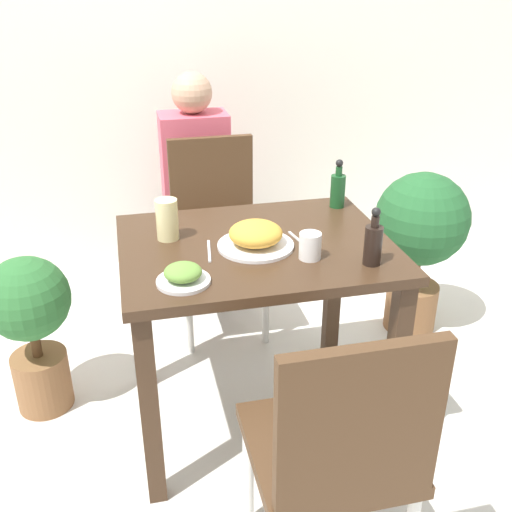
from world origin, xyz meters
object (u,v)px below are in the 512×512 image
at_px(condiment_bottle, 338,189).
at_px(juice_glass, 167,219).
at_px(sauce_bottle, 373,243).
at_px(potted_plant_left, 31,321).
at_px(food_plate, 256,236).
at_px(drink_cup, 310,246).
at_px(person_figure, 196,188).
at_px(chair_far, 216,224).
at_px(potted_plant_right, 420,233).
at_px(side_plate, 183,275).
at_px(chair_near, 338,449).

bearing_deg(condiment_bottle, juice_glass, -167.12).
bearing_deg(sauce_bottle, potted_plant_left, 156.29).
distance_m(food_plate, drink_cup, 0.20).
bearing_deg(sauce_bottle, person_figure, 105.83).
height_order(juice_glass, condiment_bottle, condiment_bottle).
relative_size(chair_far, drink_cup, 10.31).
distance_m(potted_plant_right, person_figure, 1.16).
xyz_separation_m(juice_glass, potted_plant_left, (-0.53, 0.16, -0.43)).
bearing_deg(potted_plant_right, chair_far, 162.39).
xyz_separation_m(sauce_bottle, potted_plant_right, (0.57, 0.71, -0.33)).
xyz_separation_m(potted_plant_left, person_figure, (0.76, 0.85, 0.18)).
bearing_deg(sauce_bottle, condiment_bottle, 82.65).
bearing_deg(condiment_bottle, side_plate, -143.70).
xyz_separation_m(side_plate, drink_cup, (0.42, 0.07, 0.02)).
distance_m(drink_cup, sauce_bottle, 0.20).
height_order(drink_cup, person_figure, person_figure).
bearing_deg(potted_plant_right, chair_near, -124.87).
xyz_separation_m(chair_near, food_plate, (-0.05, 0.72, 0.29)).
xyz_separation_m(chair_near, drink_cup, (0.10, 0.60, 0.29)).
xyz_separation_m(food_plate, drink_cup, (0.15, -0.12, 0.00)).
relative_size(sauce_bottle, potted_plant_left, 0.29).
bearing_deg(chair_far, side_plate, -104.84).
bearing_deg(condiment_bottle, chair_near, -109.04).
relative_size(condiment_bottle, potted_plant_left, 0.29).
bearing_deg(chair_near, condiment_bottle, -109.04).
xyz_separation_m(juice_glass, potted_plant_right, (1.19, 0.37, -0.33)).
distance_m(chair_far, side_plate, 1.06).
bearing_deg(potted_plant_right, food_plate, -150.75).
bearing_deg(side_plate, person_figure, 80.78).
bearing_deg(condiment_bottle, food_plate, -143.59).
xyz_separation_m(side_plate, potted_plant_left, (-0.55, 0.50, -0.39)).
bearing_deg(chair_far, juice_glass, -112.78).
bearing_deg(person_figure, potted_plant_left, -131.81).
xyz_separation_m(juice_glass, condiment_bottle, (0.68, 0.16, 0.00)).
bearing_deg(chair_far, potted_plant_left, -148.50).
height_order(food_plate, person_figure, person_figure).
bearing_deg(potted_plant_left, sauce_bottle, -23.71).
bearing_deg(potted_plant_left, potted_plant_right, 6.85).
xyz_separation_m(potted_plant_right, person_figure, (-0.95, 0.65, 0.07)).
relative_size(chair_far, condiment_bottle, 4.72).
relative_size(drink_cup, sauce_bottle, 0.46).
bearing_deg(potted_plant_right, juice_glass, -162.80).
distance_m(chair_near, condiment_bottle, 1.12).
height_order(potted_plant_left, person_figure, person_figure).
xyz_separation_m(sauce_bottle, potted_plant_left, (-1.15, 0.50, -0.44)).
relative_size(food_plate, potted_plant_left, 0.39).
bearing_deg(juice_glass, chair_near, -68.83).
relative_size(side_plate, juice_glass, 1.14).
height_order(sauce_bottle, potted_plant_left, sauce_bottle).
xyz_separation_m(chair_near, person_figure, (-0.10, 1.87, 0.06)).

